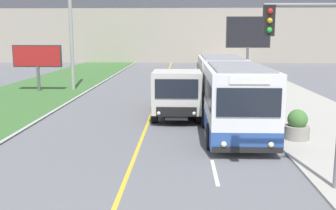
% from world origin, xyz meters
% --- Properties ---
extents(city_bus, '(2.65, 12.92, 3.08)m').
position_xyz_m(city_bus, '(3.96, 15.43, 1.56)').
color(city_bus, white).
rests_on(city_bus, ground_plane).
extents(dump_truck, '(2.48, 6.53, 2.55)m').
position_xyz_m(dump_truck, '(1.43, 15.89, 1.30)').
color(dump_truck, black).
rests_on(dump_truck, ground_plane).
extents(car_distant, '(1.80, 4.30, 1.45)m').
position_xyz_m(car_distant, '(3.95, 36.04, 0.69)').
color(car_distant, silver).
rests_on(car_distant, ground_plane).
extents(utility_pole_far, '(1.80, 0.28, 12.00)m').
position_xyz_m(utility_pole_far, '(-6.93, 26.39, 6.06)').
color(utility_pole_far, '#9E9E99').
rests_on(utility_pole_far, ground_plane).
extents(traffic_light_mast, '(2.28, 0.32, 5.48)m').
position_xyz_m(traffic_light_mast, '(5.33, 6.42, 3.50)').
color(traffic_light_mast, slate).
rests_on(traffic_light_mast, ground_plane).
extents(billboard_large, '(4.18, 0.24, 6.00)m').
position_xyz_m(billboard_large, '(7.91, 33.78, 4.35)').
color(billboard_large, '#59595B').
rests_on(billboard_large, ground_plane).
extents(billboard_small, '(3.74, 0.24, 3.54)m').
position_xyz_m(billboard_small, '(-9.40, 25.57, 2.57)').
color(billboard_small, '#59595B').
rests_on(billboard_small, ground_plane).
extents(planter_round_near, '(1.01, 1.01, 1.24)m').
position_xyz_m(planter_round_near, '(6.42, 11.68, 0.63)').
color(planter_round_near, gray).
rests_on(planter_round_near, sidewalk_right).
extents(planter_round_second, '(1.01, 1.01, 1.18)m').
position_xyz_m(planter_round_second, '(6.59, 16.89, 0.60)').
color(planter_round_second, gray).
rests_on(planter_round_second, sidewalk_right).
extents(planter_round_third, '(1.06, 1.06, 1.26)m').
position_xyz_m(planter_round_third, '(6.48, 22.10, 0.64)').
color(planter_round_third, gray).
rests_on(planter_round_third, sidewalk_right).
extents(planter_round_far, '(0.95, 0.95, 1.17)m').
position_xyz_m(planter_round_far, '(6.39, 27.31, 0.60)').
color(planter_round_far, gray).
rests_on(planter_round_far, sidewalk_right).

